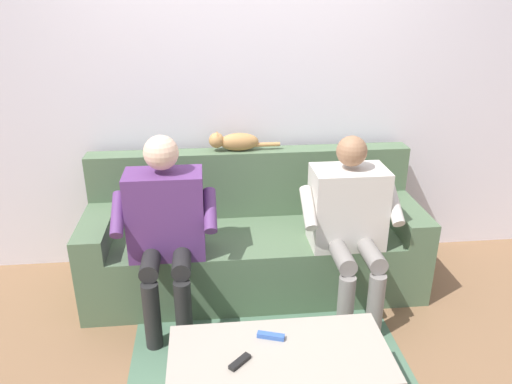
# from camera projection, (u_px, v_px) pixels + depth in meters

# --- Properties ---
(ground_plane) EXTENTS (8.00, 8.00, 0.00)m
(ground_plane) POSITION_uv_depth(u_px,v_px,m) (266.00, 349.00, 2.89)
(ground_plane) COLOR #846042
(back_wall) EXTENTS (5.17, 0.06, 2.52)m
(back_wall) POSITION_uv_depth(u_px,v_px,m) (248.00, 95.00, 3.47)
(back_wall) COLOR silver
(back_wall) RESTS_ON ground
(couch) EXTENTS (2.26, 0.76, 0.91)m
(couch) POSITION_uv_depth(u_px,v_px,m) (254.00, 242.00, 3.44)
(couch) COLOR #516B4C
(couch) RESTS_ON ground
(coffee_table) EXTENTS (1.04, 0.49, 0.39)m
(coffee_table) POSITION_uv_depth(u_px,v_px,m) (279.00, 384.00, 2.37)
(coffee_table) COLOR #A89E8E
(coffee_table) RESTS_ON ground
(person_left_seated) EXTENTS (0.61, 0.60, 1.15)m
(person_left_seated) POSITION_uv_depth(u_px,v_px,m) (349.00, 216.00, 3.05)
(person_left_seated) COLOR beige
(person_left_seated) RESTS_ON ground
(person_right_seated) EXTENTS (0.61, 0.52, 1.19)m
(person_right_seated) POSITION_uv_depth(u_px,v_px,m) (166.00, 222.00, 2.92)
(person_right_seated) COLOR #5B3370
(person_right_seated) RESTS_ON ground
(cat_on_backrest) EXTENTS (0.49, 0.11, 0.14)m
(cat_on_backrest) POSITION_uv_depth(u_px,v_px,m) (235.00, 141.00, 3.40)
(cat_on_backrest) COLOR #B7844C
(cat_on_backrest) RESTS_ON couch
(remote_blue) EXTENTS (0.14, 0.07, 0.02)m
(remote_blue) POSITION_uv_depth(u_px,v_px,m) (271.00, 336.00, 2.38)
(remote_blue) COLOR #3860B7
(remote_blue) RESTS_ON coffee_table
(remote_black) EXTENTS (0.11, 0.11, 0.02)m
(remote_black) POSITION_uv_depth(u_px,v_px,m) (240.00, 362.00, 2.22)
(remote_black) COLOR black
(remote_black) RESTS_ON coffee_table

